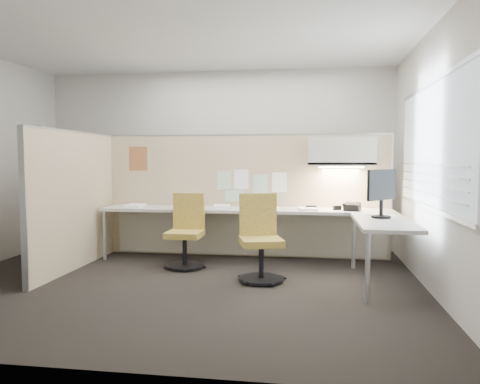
% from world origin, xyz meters
% --- Properties ---
extents(floor, '(5.50, 4.50, 0.01)m').
position_xyz_m(floor, '(0.00, 0.00, -0.01)').
color(floor, black).
rests_on(floor, ground).
extents(ceiling, '(5.50, 4.50, 0.01)m').
position_xyz_m(ceiling, '(0.00, 0.00, 2.80)').
color(ceiling, white).
rests_on(ceiling, wall_back).
extents(wall_back, '(5.50, 0.02, 2.80)m').
position_xyz_m(wall_back, '(0.00, 2.25, 1.40)').
color(wall_back, beige).
rests_on(wall_back, ground).
extents(wall_front, '(5.50, 0.02, 2.80)m').
position_xyz_m(wall_front, '(0.00, -2.25, 1.40)').
color(wall_front, beige).
rests_on(wall_front, ground).
extents(wall_right, '(0.02, 4.50, 2.80)m').
position_xyz_m(wall_right, '(2.75, 0.00, 1.40)').
color(wall_right, beige).
rests_on(wall_right, ground).
extents(window_pane, '(0.01, 2.80, 1.30)m').
position_xyz_m(window_pane, '(2.73, 0.00, 1.55)').
color(window_pane, '#8E9AA5').
rests_on(window_pane, wall_right).
extents(partition_back, '(4.10, 0.06, 1.75)m').
position_xyz_m(partition_back, '(0.55, 1.60, 0.88)').
color(partition_back, '#CEB88F').
rests_on(partition_back, floor).
extents(partition_left, '(0.06, 2.20, 1.75)m').
position_xyz_m(partition_left, '(-1.50, 0.50, 0.88)').
color(partition_left, '#CEB88F').
rests_on(partition_left, floor).
extents(desk, '(4.00, 2.07, 0.73)m').
position_xyz_m(desk, '(0.93, 1.13, 0.60)').
color(desk, beige).
rests_on(desk, floor).
extents(overhead_bin, '(0.90, 0.36, 0.38)m').
position_xyz_m(overhead_bin, '(1.90, 1.39, 1.51)').
color(overhead_bin, beige).
rests_on(overhead_bin, partition_back).
extents(task_light_strip, '(0.60, 0.06, 0.02)m').
position_xyz_m(task_light_strip, '(1.90, 1.39, 1.30)').
color(task_light_strip, '#FFEABF').
rests_on(task_light_strip, overhead_bin).
extents(pinned_papers, '(1.01, 0.00, 0.47)m').
position_xyz_m(pinned_papers, '(0.63, 1.57, 1.03)').
color(pinned_papers, '#8CBF8C').
rests_on(pinned_papers, partition_back).
extents(poster, '(0.28, 0.00, 0.35)m').
position_xyz_m(poster, '(-1.05, 1.57, 1.42)').
color(poster, orange).
rests_on(poster, partition_back).
extents(chair_left, '(0.50, 0.50, 0.95)m').
position_xyz_m(chair_left, '(-0.11, 0.78, 0.44)').
color(chair_left, black).
rests_on(chair_left, floor).
extents(chair_right, '(0.57, 0.59, 0.99)m').
position_xyz_m(chair_right, '(0.92, 0.26, 0.46)').
color(chair_right, black).
rests_on(chair_right, floor).
extents(monitor, '(0.37, 0.42, 0.56)m').
position_xyz_m(monitor, '(2.30, 0.45, 1.05)').
color(monitor, black).
rests_on(monitor, desk).
extents(phone, '(0.26, 0.24, 0.12)m').
position_xyz_m(phone, '(2.03, 1.18, 0.78)').
color(phone, black).
rests_on(phone, desk).
extents(stapler, '(0.14, 0.05, 0.05)m').
position_xyz_m(stapler, '(1.50, 1.30, 0.76)').
color(stapler, black).
rests_on(stapler, desk).
extents(tape_dispenser, '(0.12, 0.09, 0.06)m').
position_xyz_m(tape_dispenser, '(1.85, 1.25, 0.76)').
color(tape_dispenser, black).
rests_on(tape_dispenser, desk).
extents(coat_hook, '(0.18, 0.42, 1.27)m').
position_xyz_m(coat_hook, '(-1.58, -0.31, 1.43)').
color(coat_hook, silver).
rests_on(coat_hook, partition_left).
extents(paper_stack_0, '(0.23, 0.30, 0.04)m').
position_xyz_m(paper_stack_0, '(-0.99, 1.27, 0.75)').
color(paper_stack_0, white).
rests_on(paper_stack_0, desk).
extents(paper_stack_1, '(0.30, 0.35, 0.02)m').
position_xyz_m(paper_stack_1, '(-0.28, 1.27, 0.74)').
color(paper_stack_1, white).
rests_on(paper_stack_1, desk).
extents(paper_stack_2, '(0.28, 0.34, 0.04)m').
position_xyz_m(paper_stack_2, '(0.28, 1.25, 0.75)').
color(paper_stack_2, white).
rests_on(paper_stack_2, desk).
extents(paper_stack_3, '(0.27, 0.33, 0.02)m').
position_xyz_m(paper_stack_3, '(0.92, 1.30, 0.74)').
color(paper_stack_3, white).
rests_on(paper_stack_3, desk).
extents(paper_stack_4, '(0.27, 0.33, 0.03)m').
position_xyz_m(paper_stack_4, '(1.45, 1.21, 0.74)').
color(paper_stack_4, white).
rests_on(paper_stack_4, desk).
extents(paper_stack_5, '(0.32, 0.36, 0.02)m').
position_xyz_m(paper_stack_5, '(2.33, 0.65, 0.74)').
color(paper_stack_5, white).
rests_on(paper_stack_5, desk).
extents(paper_stack_6, '(0.28, 0.33, 0.01)m').
position_xyz_m(paper_stack_6, '(-0.08, 1.14, 0.74)').
color(paper_stack_6, white).
rests_on(paper_stack_6, desk).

